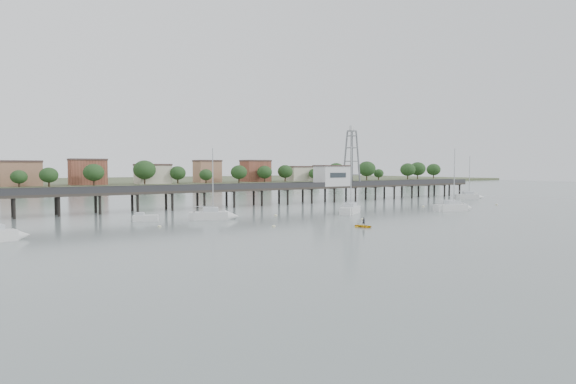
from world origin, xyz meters
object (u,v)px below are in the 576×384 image
pier (244,189)px  yellow_dinghy (364,227)px  lattice_tower (352,158)px  white_tender (145,218)px  sailboat_e (472,197)px  sailboat_b (218,215)px  sailboat_c (352,210)px  sailboat_a (1,236)px  sailboat_d (457,207)px

pier → yellow_dinghy: size_ratio=53.93×
lattice_tower → white_tender: (-58.95, -16.96, -10.62)m
sailboat_e → white_tender: 92.13m
sailboat_b → white_tender: 11.85m
pier → lattice_tower: bearing=0.0°
sailboat_b → sailboat_c: 26.78m
lattice_tower → white_tender: bearing=-163.9°
pier → sailboat_a: bearing=-148.8°
sailboat_d → yellow_dinghy: size_ratio=4.75×
pier → lattice_tower: 32.34m
lattice_tower → sailboat_a: 85.54m
sailboat_d → sailboat_e: bearing=46.4°
pier → sailboat_d: (31.30, -32.97, -3.15)m
pier → yellow_dinghy: pier is taller
sailboat_c → yellow_dinghy: 22.07m
sailboat_e → lattice_tower: bearing=-171.8°
pier → white_tender: (-27.45, -16.96, -3.32)m
sailboat_a → sailboat_e: (112.78, 16.94, -0.01)m
pier → white_tender: bearing=-148.3°
sailboat_c → white_tender: sailboat_c is taller
sailboat_b → white_tender: size_ratio=2.92×
sailboat_e → sailboat_b: bearing=-144.9°
lattice_tower → yellow_dinghy: (-34.55, -42.91, -11.10)m
yellow_dinghy → white_tender: bearing=118.3°
pier → sailboat_d: sailboat_d is taller
sailboat_b → sailboat_a: bearing=-142.3°
lattice_tower → sailboat_b: (-47.97, -21.42, -10.46)m
pier → sailboat_a: sailboat_a is taller
sailboat_d → sailboat_c: (-21.25, 7.82, -0.00)m
sailboat_d → sailboat_e: sailboat_d is taller
pier → sailboat_e: bearing=-10.8°
sailboat_d → yellow_dinghy: sailboat_d is taller
sailboat_b → sailboat_c: sailboat_c is taller
lattice_tower → pier: bearing=-180.0°
lattice_tower → sailboat_a: (-79.72, -29.23, -10.45)m
lattice_tower → white_tender: lattice_tower is taller
lattice_tower → sailboat_e: (33.06, -12.28, -10.45)m
yellow_dinghy → sailboat_a: bearing=148.2°
pier → sailboat_c: bearing=-68.2°
sailboat_c → sailboat_e: size_ratio=1.09×
white_tender → lattice_tower: bearing=39.2°
sailboat_c → sailboat_b: bearing=137.4°
sailboat_c → yellow_dinghy: sailboat_c is taller
sailboat_a → pier: bearing=16.2°
sailboat_c → sailboat_e: 56.02m
sailboat_d → white_tender: bearing=179.3°
sailboat_e → white_tender: (-92.01, -4.68, -0.17)m
sailboat_d → sailboat_a: 79.60m
sailboat_d → sailboat_b: sailboat_d is taller
sailboat_b → yellow_dinghy: bearing=-34.1°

